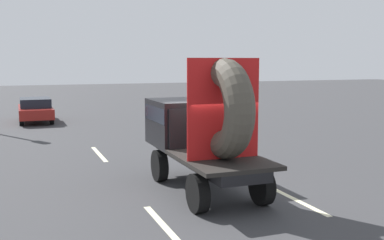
# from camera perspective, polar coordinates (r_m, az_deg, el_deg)

# --- Properties ---
(ground_plane) EXTENTS (120.00, 120.00, 0.00)m
(ground_plane) POSITION_cam_1_polar(r_m,az_deg,el_deg) (12.86, 3.45, -8.66)
(ground_plane) COLOR #38383A
(flatbed_truck) EXTENTS (2.02, 4.98, 3.60)m
(flatbed_truck) POSITION_cam_1_polar(r_m,az_deg,el_deg) (12.71, 1.11, -0.74)
(flatbed_truck) COLOR black
(flatbed_truck) RESTS_ON ground_plane
(distant_sedan) EXTENTS (1.84, 4.29, 1.40)m
(distant_sedan) POSITION_cam_1_polar(r_m,az_deg,el_deg) (28.30, -18.73, 1.27)
(distant_sedan) COLOR black
(distant_sedan) RESTS_ON ground_plane
(lane_dash_left_near) EXTENTS (0.16, 2.56, 0.01)m
(lane_dash_left_near) POSITION_cam_1_polar(r_m,az_deg,el_deg) (10.35, -3.69, -12.65)
(lane_dash_left_near) COLOR beige
(lane_dash_left_near) RESTS_ON ground_plane
(lane_dash_left_far) EXTENTS (0.16, 2.99, 0.01)m
(lane_dash_left_far) POSITION_cam_1_polar(r_m,az_deg,el_deg) (18.03, -11.37, -4.13)
(lane_dash_left_far) COLOR beige
(lane_dash_left_far) RESTS_ON ground_plane
(lane_dash_right_near) EXTENTS (0.16, 2.88, 0.01)m
(lane_dash_right_near) POSITION_cam_1_polar(r_m,az_deg,el_deg) (12.33, 12.54, -9.50)
(lane_dash_right_near) COLOR beige
(lane_dash_right_near) RESTS_ON ground_plane
(lane_dash_right_far) EXTENTS (0.16, 2.67, 0.01)m
(lane_dash_right_far) POSITION_cam_1_polar(r_m,az_deg,el_deg) (19.22, -0.48, -3.28)
(lane_dash_right_far) COLOR beige
(lane_dash_right_far) RESTS_ON ground_plane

